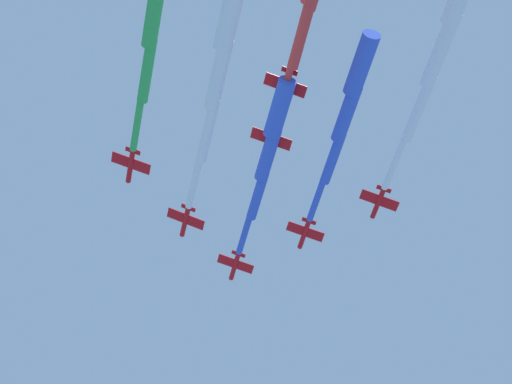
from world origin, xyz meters
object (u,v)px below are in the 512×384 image
at_px(jet_starboard_inner, 346,113).
at_px(jet_port_inner, 218,73).
at_px(jet_port_mid, 153,10).
at_px(jet_starboard_mid, 440,48).
at_px(jet_lead, 268,154).

bearing_deg(jet_starboard_inner, jet_port_inner, 31.76).
distance_m(jet_port_inner, jet_port_mid, 16.62).
height_order(jet_port_inner, jet_starboard_inner, jet_starboard_inner).
height_order(jet_port_inner, jet_starboard_mid, jet_starboard_mid).
relative_size(jet_starboard_inner, jet_port_mid, 0.94).
distance_m(jet_lead, jet_starboard_inner, 17.83).
bearing_deg(jet_starboard_inner, jet_port_mid, 41.18).
xyz_separation_m(jet_port_inner, jet_starboard_mid, (-41.19, -2.39, 2.47)).
xyz_separation_m(jet_starboard_inner, jet_port_mid, (31.95, 27.94, -0.96)).
bearing_deg(jet_port_inner, jet_port_mid, 56.51).
distance_m(jet_lead, jet_starboard_mid, 39.47).
bearing_deg(jet_port_inner, jet_lead, -106.90).
height_order(jet_port_inner, jet_port_mid, jet_port_mid).
xyz_separation_m(jet_lead, jet_starboard_inner, (-16.48, 6.67, 1.36)).
xyz_separation_m(jet_starboard_inner, jet_starboard_mid, (-18.39, 11.72, 0.50)).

